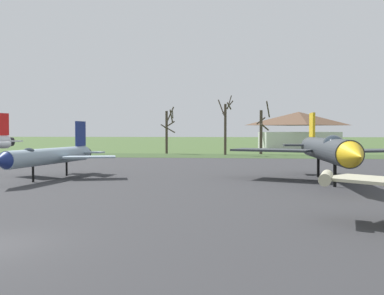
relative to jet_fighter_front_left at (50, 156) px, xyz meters
name	(u,v)px	position (x,y,z in m)	size (l,w,h in m)	color
asphalt_apron	(127,183)	(6.52, -1.65, -1.85)	(96.26, 61.59, 0.05)	#333335
grass_verge_strip	(186,156)	(6.52, 35.14, -1.84)	(156.26, 12.00, 0.06)	#354B26
jet_fighter_front_left	(50,156)	(0.00, 0.00, 0.00)	(9.73, 12.95, 4.66)	#8EA3B2
jet_fighter_rear_left	(327,149)	(21.07, -0.19, 0.60)	(14.21, 17.99, 5.40)	#33383D
bare_tree_far_left	(168,129)	(2.58, 42.06, 2.39)	(2.43, 3.04, 7.99)	#42382D
bare_tree_left_of_center	(225,125)	(12.50, 38.04, 2.94)	(2.53, 2.54, 9.46)	#42382D
bare_tree_center	(262,130)	(18.36, 41.18, 2.19)	(2.29, 2.42, 8.70)	#42382D
visitor_building	(299,130)	(27.54, 66.68, 2.19)	(18.03, 12.10, 8.06)	beige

